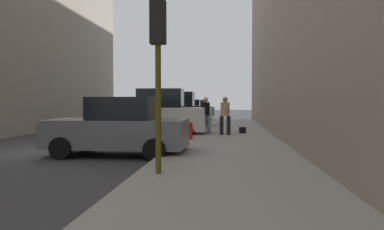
# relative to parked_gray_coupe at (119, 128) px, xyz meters

# --- Properties ---
(ground_plane) EXTENTS (120.00, 120.00, 0.00)m
(ground_plane) POSITION_rel_parked_gray_coupe_xyz_m (-2.65, 0.93, -0.85)
(ground_plane) COLOR #38383A
(sidewalk) EXTENTS (4.00, 40.00, 0.15)m
(sidewalk) POSITION_rel_parked_gray_coupe_xyz_m (3.35, 0.93, -0.77)
(sidewalk) COLOR gray
(sidewalk) RESTS_ON ground_plane
(parked_gray_coupe) EXTENTS (4.25, 2.16, 1.79)m
(parked_gray_coupe) POSITION_rel_parked_gray_coupe_xyz_m (0.00, 0.00, 0.00)
(parked_gray_coupe) COLOR slate
(parked_gray_coupe) RESTS_ON ground_plane
(parked_white_van) EXTENTS (4.64, 2.14, 2.25)m
(parked_white_van) POSITION_rel_parked_gray_coupe_xyz_m (-0.00, 6.44, 0.18)
(parked_white_van) COLOR silver
(parked_white_van) RESTS_ON ground_plane
(parked_black_suv) EXTENTS (4.61, 2.08, 2.25)m
(parked_black_suv) POSITION_rel_parked_gray_coupe_xyz_m (-0.00, 12.28, 0.18)
(parked_black_suv) COLOR black
(parked_black_suv) RESTS_ON ground_plane
(parked_silver_sedan) EXTENTS (4.24, 2.13, 1.79)m
(parked_silver_sedan) POSITION_rel_parked_gray_coupe_xyz_m (0.00, 18.75, 0.00)
(parked_silver_sedan) COLOR #B7BABF
(parked_silver_sedan) RESTS_ON ground_plane
(parked_dark_green_sedan) EXTENTS (4.21, 2.08, 1.79)m
(parked_dark_green_sedan) POSITION_rel_parked_gray_coupe_xyz_m (0.00, 25.11, 0.00)
(parked_dark_green_sedan) COLOR #193828
(parked_dark_green_sedan) RESTS_ON ground_plane
(fire_hydrant) EXTENTS (0.42, 0.22, 0.70)m
(fire_hydrant) POSITION_rel_parked_gray_coupe_xyz_m (1.80, 3.78, -0.35)
(fire_hydrant) COLOR red
(fire_hydrant) RESTS_ON sidewalk
(traffic_light) EXTENTS (0.32, 0.32, 3.60)m
(traffic_light) POSITION_rel_parked_gray_coupe_xyz_m (1.85, -3.37, 1.91)
(traffic_light) COLOR #514C0F
(traffic_light) RESTS_ON sidewalk
(pedestrian_in_jeans) EXTENTS (0.53, 0.49, 1.71)m
(pedestrian_in_jeans) POSITION_rel_parked_gray_coupe_xyz_m (2.26, 6.78, 0.26)
(pedestrian_in_jeans) COLOR #728CB2
(pedestrian_in_jeans) RESTS_ON sidewalk
(pedestrian_in_tan_coat) EXTENTS (0.52, 0.45, 1.71)m
(pedestrian_in_tan_coat) POSITION_rel_parked_gray_coupe_xyz_m (3.20, 5.83, 0.26)
(pedestrian_in_tan_coat) COLOR black
(pedestrian_in_tan_coat) RESTS_ON sidewalk
(duffel_bag) EXTENTS (0.32, 0.44, 0.28)m
(duffel_bag) POSITION_rel_parked_gray_coupe_xyz_m (4.02, 6.86, -0.56)
(duffel_bag) COLOR black
(duffel_bag) RESTS_ON sidewalk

